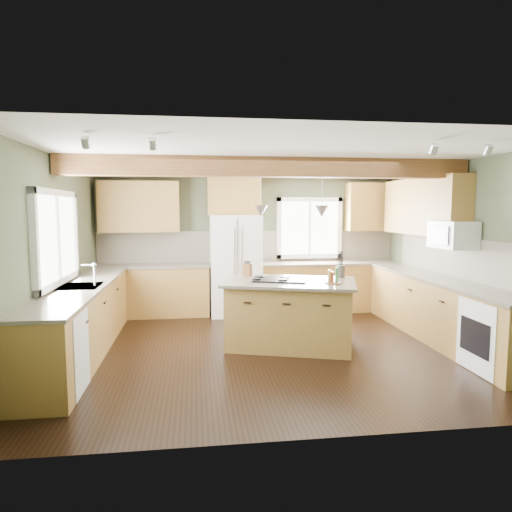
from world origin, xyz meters
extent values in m
plane|color=black|center=(0.00, 0.00, 0.00)|extent=(5.60, 5.60, 0.00)
plane|color=silver|center=(0.00, 0.00, 2.60)|extent=(5.60, 5.60, 0.00)
plane|color=#454D36|center=(0.00, 2.50, 1.30)|extent=(5.60, 0.00, 5.60)
plane|color=#454D36|center=(-2.80, 0.00, 1.30)|extent=(0.00, 5.00, 5.00)
plane|color=#454D36|center=(2.80, 0.00, 1.30)|extent=(0.00, 5.00, 5.00)
cube|color=#522E17|center=(0.00, 0.10, 2.47)|extent=(5.55, 0.26, 0.26)
cube|color=#522E17|center=(0.00, 2.40, 2.54)|extent=(5.55, 0.20, 0.10)
cube|color=brown|center=(0.00, 2.48, 1.21)|extent=(5.58, 0.03, 0.58)
cube|color=brown|center=(2.78, 0.05, 1.21)|extent=(0.03, 3.70, 0.58)
cube|color=brown|center=(-1.79, 2.20, 0.44)|extent=(2.02, 0.60, 0.88)
cube|color=#443E32|center=(-1.79, 2.20, 0.90)|extent=(2.06, 0.64, 0.04)
cube|color=brown|center=(1.49, 2.20, 0.44)|extent=(2.62, 0.60, 0.88)
cube|color=#443E32|center=(1.49, 2.20, 0.90)|extent=(2.66, 0.64, 0.04)
cube|color=brown|center=(-2.50, 0.05, 0.44)|extent=(0.60, 3.70, 0.88)
cube|color=#443E32|center=(-2.50, 0.05, 0.90)|extent=(0.64, 3.74, 0.04)
cube|color=brown|center=(2.50, 0.05, 0.44)|extent=(0.60, 3.70, 0.88)
cube|color=#443E32|center=(2.50, 0.05, 0.90)|extent=(0.64, 3.74, 0.04)
cube|color=brown|center=(-1.99, 2.33, 1.95)|extent=(1.40, 0.35, 0.90)
cube|color=brown|center=(-0.30, 2.33, 2.15)|extent=(0.96, 0.35, 0.70)
cube|color=brown|center=(2.62, 0.90, 1.95)|extent=(0.35, 2.20, 0.90)
cube|color=brown|center=(2.30, 2.33, 1.95)|extent=(0.90, 0.35, 0.90)
cube|color=white|center=(-2.78, 0.05, 1.55)|extent=(0.04, 1.60, 1.05)
cube|color=white|center=(1.15, 2.48, 1.55)|extent=(1.10, 0.04, 1.00)
cube|color=#262628|center=(-2.50, 0.05, 0.91)|extent=(0.50, 0.65, 0.03)
cylinder|color=#B2B2B7|center=(-2.32, 0.05, 1.05)|extent=(0.02, 0.02, 0.28)
cube|color=white|center=(-2.49, -1.25, 0.43)|extent=(0.60, 0.60, 0.84)
cube|color=white|center=(2.49, -1.25, 0.43)|extent=(0.60, 0.72, 0.84)
cube|color=white|center=(2.58, -0.05, 1.55)|extent=(0.40, 0.70, 0.38)
cone|color=#B2B2B7|center=(-0.11, 0.23, 1.88)|extent=(0.18, 0.18, 0.16)
cone|color=#B2B2B7|center=(0.68, -0.03, 1.88)|extent=(0.18, 0.18, 0.16)
cube|color=white|center=(-0.30, 2.12, 0.90)|extent=(0.90, 0.74, 1.80)
cube|color=brown|center=(0.29, 0.10, 0.44)|extent=(1.89, 1.47, 0.88)
cube|color=#443E32|center=(0.29, 0.10, 0.90)|extent=(2.03, 1.61, 0.04)
cube|color=black|center=(0.15, 0.14, 0.93)|extent=(0.83, 0.68, 0.02)
cube|color=brown|center=(-0.26, 0.59, 1.01)|extent=(0.14, 0.13, 0.19)
cylinder|color=#3A342E|center=(1.08, 0.33, 1.01)|extent=(0.18, 0.18, 0.17)
camera|label=1|loc=(-1.02, -6.03, 1.91)|focal=32.00mm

